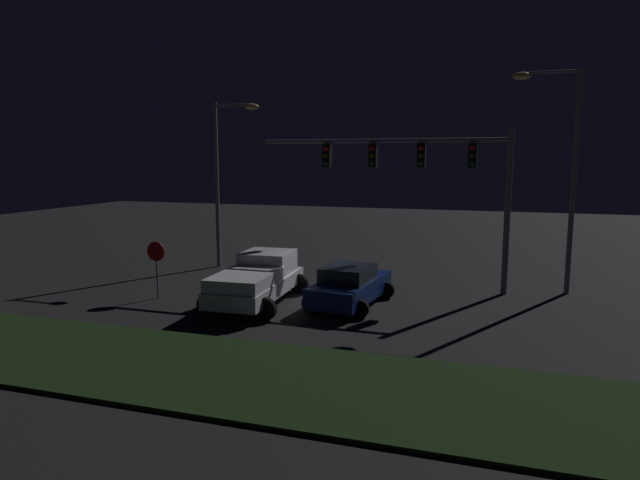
{
  "coord_description": "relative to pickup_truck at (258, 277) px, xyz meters",
  "views": [
    {
      "loc": [
        6.04,
        -19.86,
        5.37
      ],
      "look_at": [
        -0.38,
        0.03,
        2.31
      ],
      "focal_mm": 31.27,
      "sensor_mm": 36.0,
      "label": 1
    }
  ],
  "objects": [
    {
      "name": "grass_median",
      "position": [
        2.4,
        -6.68,
        -0.95
      ],
      "size": [
        21.69,
        4.76,
        0.1
      ],
      "primitive_type": "cube",
      "color": "black",
      "rests_on": "ground_plane"
    },
    {
      "name": "car_sedan",
      "position": [
        3.33,
        0.75,
        -0.26
      ],
      "size": [
        2.79,
        4.57,
        1.51
      ],
      "rotation": [
        0.0,
        0.0,
        1.46
      ],
      "color": "navy",
      "rests_on": "ground_plane"
    },
    {
      "name": "stop_sign",
      "position": [
        -4.02,
        -0.57,
        0.56
      ],
      "size": [
        0.76,
        0.08,
        2.23
      ],
      "color": "slate",
      "rests_on": "ground_plane"
    },
    {
      "name": "street_lamp_right",
      "position": [
        10.69,
        5.16,
        4.5
      ],
      "size": [
        2.55,
        0.44,
        8.83
      ],
      "color": "slate",
      "rests_on": "ground_plane"
    },
    {
      "name": "ground_plane",
      "position": [
        2.4,
        1.2,
        -1.0
      ],
      "size": [
        80.0,
        80.0,
        0.0
      ],
      "primitive_type": "plane",
      "color": "black"
    },
    {
      "name": "traffic_signal_gantry",
      "position": [
        5.4,
        4.25,
        4.03
      ],
      "size": [
        10.32,
        0.56,
        6.5
      ],
      "color": "slate",
      "rests_on": "ground_plane"
    },
    {
      "name": "street_lamp_left",
      "position": [
        -4.38,
        5.97,
        4.06
      ],
      "size": [
        2.4,
        0.44,
        8.05
      ],
      "color": "slate",
      "rests_on": "ground_plane"
    },
    {
      "name": "pickup_truck",
      "position": [
        0.0,
        0.0,
        0.0
      ],
      "size": [
        3.06,
        5.5,
        1.8
      ],
      "rotation": [
        0.0,
        0.0,
        1.62
      ],
      "color": "silver",
      "rests_on": "ground_plane"
    }
  ]
}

